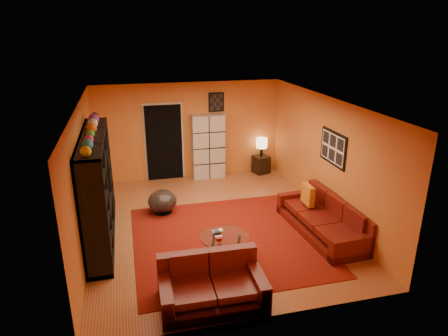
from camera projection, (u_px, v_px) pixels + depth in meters
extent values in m
plane|color=#96532E|center=(214.00, 224.00, 8.51)|extent=(6.00, 6.00, 0.00)
plane|color=white|center=(213.00, 102.00, 7.63)|extent=(6.00, 6.00, 0.00)
plane|color=orange|center=(189.00, 131.00, 10.81)|extent=(6.00, 0.00, 6.00)
plane|color=orange|center=(262.00, 239.00, 5.33)|extent=(6.00, 0.00, 6.00)
plane|color=orange|center=(84.00, 177.00, 7.50)|extent=(0.00, 6.00, 6.00)
plane|color=orange|center=(326.00, 157.00, 8.64)|extent=(0.00, 6.00, 6.00)
cube|color=#62100B|center=(227.00, 239.00, 7.89)|extent=(3.60, 3.60, 0.01)
cube|color=black|center=(164.00, 143.00, 10.71)|extent=(0.95, 0.10, 2.04)
cube|color=black|center=(333.00, 148.00, 8.26)|extent=(0.03, 1.00, 0.70)
cube|color=black|center=(216.00, 102.00, 10.71)|extent=(0.42, 0.03, 0.52)
cube|color=black|center=(98.00, 188.00, 7.63)|extent=(0.45, 3.00, 2.10)
imported|color=black|center=(101.00, 192.00, 7.58)|extent=(0.96, 0.13, 0.55)
cube|color=#510E0A|center=(322.00, 225.00, 8.10)|extent=(1.09, 2.36, 0.32)
cube|color=#510E0A|center=(340.00, 211.00, 8.12)|extent=(0.33, 2.31, 0.85)
cube|color=#510E0A|center=(354.00, 245.00, 7.10)|extent=(0.95, 0.24, 0.62)
cube|color=#510E0A|center=(298.00, 198.00, 9.00)|extent=(0.95, 0.24, 0.62)
cube|color=#510E0A|center=(340.00, 227.00, 7.40)|extent=(0.76, 0.67, 0.12)
cube|color=#510E0A|center=(321.00, 212.00, 7.98)|extent=(0.76, 0.67, 0.12)
cube|color=#510E0A|center=(306.00, 199.00, 8.57)|extent=(0.76, 0.67, 0.12)
cube|color=#510E0A|center=(212.00, 294.00, 6.03)|extent=(1.60, 0.98, 0.32)
cube|color=#510E0A|center=(207.00, 265.00, 6.30)|extent=(1.58, 0.21, 0.85)
cube|color=#510E0A|center=(257.00, 279.00, 6.13)|extent=(0.20, 0.95, 0.62)
cube|color=#510E0A|center=(165.00, 292.00, 5.84)|extent=(0.20, 0.95, 0.62)
cube|color=#510E0A|center=(233.00, 275.00, 5.96)|extent=(0.60, 0.74, 0.12)
cube|color=#510E0A|center=(192.00, 281.00, 5.83)|extent=(0.60, 0.74, 0.12)
cube|color=orange|center=(308.00, 195.00, 8.40)|extent=(0.12, 0.42, 0.42)
cylinder|color=silver|center=(225.00, 237.00, 7.11)|extent=(0.88, 0.88, 0.02)
cylinder|color=black|center=(239.00, 245.00, 7.27)|extent=(0.05, 0.05, 0.42)
cylinder|color=black|center=(213.00, 243.00, 7.35)|extent=(0.05, 0.05, 0.42)
cylinder|color=black|center=(222.00, 256.00, 6.93)|extent=(0.05, 0.05, 0.42)
cube|color=beige|center=(208.00, 146.00, 10.87)|extent=(0.88, 0.40, 1.76)
cylinder|color=black|center=(163.00, 212.00, 9.01)|extent=(0.44, 0.44, 0.03)
cylinder|color=black|center=(163.00, 209.00, 8.98)|extent=(0.06, 0.06, 0.15)
ellipsoid|color=#433B3C|center=(162.00, 201.00, 8.92)|extent=(0.65, 0.65, 0.48)
cube|color=black|center=(261.00, 164.00, 11.39)|extent=(0.50, 0.50, 0.50)
cylinder|color=black|center=(261.00, 152.00, 11.26)|extent=(0.08, 0.08, 0.25)
cylinder|color=#FFCE8C|center=(262.00, 143.00, 11.18)|extent=(0.31, 0.31, 0.27)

